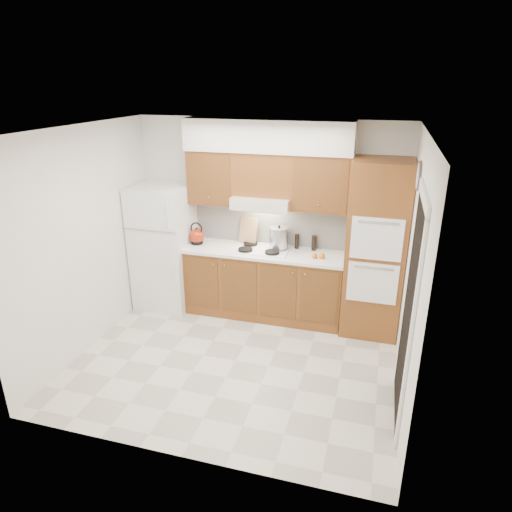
{
  "coord_description": "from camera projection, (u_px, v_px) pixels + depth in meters",
  "views": [
    {
      "loc": [
        1.45,
        -4.25,
        3.06
      ],
      "look_at": [
        0.12,
        0.45,
        1.15
      ],
      "focal_mm": 32.0,
      "sensor_mm": 36.0,
      "label": 1
    }
  ],
  "objects": [
    {
      "name": "soffit",
      "position": [
        268.0,
        136.0,
        5.6
      ],
      "size": [
        2.13,
        0.36,
        0.4
      ],
      "primitive_type": "cube",
      "color": "silver",
      "rests_on": "wall_back"
    },
    {
      "name": "oven_cabinet",
      "position": [
        376.0,
        250.0,
        5.58
      ],
      "size": [
        0.7,
        0.65,
        2.2
      ],
      "primitive_type": "cube",
      "color": "brown",
      "rests_on": "floor"
    },
    {
      "name": "condiment_a",
      "position": [
        297.0,
        241.0,
        6.05
      ],
      "size": [
        0.06,
        0.06,
        0.2
      ],
      "primitive_type": "cylinder",
      "rotation": [
        0.0,
        0.0,
        -0.05
      ],
      "color": "black",
      "rests_on": "countertop"
    },
    {
      "name": "stock_pot",
      "position": [
        279.0,
        238.0,
        6.0
      ],
      "size": [
        0.31,
        0.31,
        0.26
      ],
      "primitive_type": "cylinder",
      "rotation": [
        0.0,
        0.0,
        -0.29
      ],
      "color": "#B7B7BB",
      "rests_on": "cooktop"
    },
    {
      "name": "range_hood",
      "position": [
        263.0,
        202.0,
        5.87
      ],
      "size": [
        0.75,
        0.45,
        0.15
      ],
      "primitive_type": "cube",
      "color": "silver",
      "rests_on": "wall_back"
    },
    {
      "name": "wall_back",
      "position": [
        269.0,
        218.0,
        6.16
      ],
      "size": [
        3.6,
        0.02,
        2.6
      ],
      "primitive_type": "cube",
      "color": "white",
      "rests_on": "floor"
    },
    {
      "name": "ceiling",
      "position": [
        231.0,
        130.0,
        4.35
      ],
      "size": [
        3.6,
        3.6,
        0.0
      ],
      "primitive_type": "plane",
      "color": "white",
      "rests_on": "wall_back"
    },
    {
      "name": "countertop",
      "position": [
        264.0,
        252.0,
        6.02
      ],
      "size": [
        2.13,
        0.62,
        0.04
      ],
      "primitive_type": "cube",
      "color": "white",
      "rests_on": "base_cabinets"
    },
    {
      "name": "cutting_board",
      "position": [
        248.0,
        230.0,
        6.19
      ],
      "size": [
        0.28,
        0.17,
        0.35
      ],
      "primitive_type": "cube",
      "rotation": [
        -0.21,
        0.0,
        -0.32
      ],
      "color": "tan",
      "rests_on": "countertop"
    },
    {
      "name": "fridge",
      "position": [
        164.0,
        247.0,
        6.36
      ],
      "size": [
        0.75,
        0.72,
        1.72
      ],
      "primitive_type": "cube",
      "color": "white",
      "rests_on": "floor"
    },
    {
      "name": "backsplash",
      "position": [
        270.0,
        224.0,
        6.17
      ],
      "size": [
        2.11,
        0.03,
        0.56
      ],
      "primitive_type": "cube",
      "color": "white",
      "rests_on": "countertop"
    },
    {
      "name": "condiment_c",
      "position": [
        314.0,
        242.0,
        6.06
      ],
      "size": [
        0.06,
        0.06,
        0.18
      ],
      "primitive_type": "cylinder",
      "rotation": [
        0.0,
        0.0,
        -0.02
      ],
      "color": "black",
      "rests_on": "countertop"
    },
    {
      "name": "orange_far",
      "position": [
        314.0,
        256.0,
        5.73
      ],
      "size": [
        0.09,
        0.09,
        0.07
      ],
      "primitive_type": "sphere",
      "rotation": [
        0.0,
        0.0,
        -0.34
      ],
      "color": "orange",
      "rests_on": "countertop"
    },
    {
      "name": "wall_clock",
      "position": [
        419.0,
        176.0,
        4.55
      ],
      "size": [
        0.02,
        0.3,
        0.3
      ],
      "primitive_type": "cylinder",
      "rotation": [
        0.0,
        1.57,
        0.0
      ],
      "color": "#3F3833",
      "rests_on": "wall_right"
    },
    {
      "name": "upper_cab_over_hood",
      "position": [
        264.0,
        174.0,
        5.8
      ],
      "size": [
        0.75,
        0.33,
        0.55
      ],
      "primitive_type": "cube",
      "color": "brown",
      "rests_on": "range_hood"
    },
    {
      "name": "kettle",
      "position": [
        197.0,
        236.0,
        6.21
      ],
      "size": [
        0.26,
        0.26,
        0.2
      ],
      "primitive_type": "sphere",
      "rotation": [
        0.0,
        0.0,
        0.35
      ],
      "color": "#9C220B",
      "rests_on": "countertop"
    },
    {
      "name": "base_cabinets",
      "position": [
        264.0,
        284.0,
        6.2
      ],
      "size": [
        2.11,
        0.6,
        0.9
      ],
      "primitive_type": "cube",
      "color": "brown",
      "rests_on": "floor"
    },
    {
      "name": "wall_left",
      "position": [
        86.0,
        241.0,
        5.28
      ],
      "size": [
        0.02,
        3.0,
        2.6
      ],
      "primitive_type": "cube",
      "color": "white",
      "rests_on": "floor"
    },
    {
      "name": "condiment_b",
      "position": [
        314.0,
        243.0,
        5.99
      ],
      "size": [
        0.08,
        0.08,
        0.2
      ],
      "primitive_type": "cylinder",
      "rotation": [
        0.0,
        0.0,
        0.35
      ],
      "color": "black",
      "rests_on": "countertop"
    },
    {
      "name": "cooktop",
      "position": [
        261.0,
        249.0,
        6.04
      ],
      "size": [
        0.74,
        0.5,
        0.01
      ],
      "primitive_type": "cube",
      "color": "white",
      "rests_on": "countertop"
    },
    {
      "name": "wall_right",
      "position": [
        412.0,
        275.0,
        4.36
      ],
      "size": [
        0.02,
        3.0,
        2.6
      ],
      "primitive_type": "cube",
      "color": "white",
      "rests_on": "floor"
    },
    {
      "name": "doorway",
      "position": [
        408.0,
        315.0,
        4.14
      ],
      "size": [
        0.02,
        0.9,
        2.1
      ],
      "primitive_type": "cube",
      "color": "black",
      "rests_on": "floor"
    },
    {
      "name": "upper_cab_right",
      "position": [
        322.0,
        183.0,
        5.64
      ],
      "size": [
        0.73,
        0.33,
        0.7
      ],
      "primitive_type": "cube",
      "color": "brown",
      "rests_on": "wall_back"
    },
    {
      "name": "orange_near",
      "position": [
        322.0,
        256.0,
        5.74
      ],
      "size": [
        0.08,
        0.08,
        0.07
      ],
      "primitive_type": "sphere",
      "rotation": [
        0.0,
        0.0,
        -0.15
      ],
      "color": "orange",
      "rests_on": "countertop"
    },
    {
      "name": "floor",
      "position": [
        236.0,
        361.0,
        5.29
      ],
      "size": [
        3.6,
        3.6,
        0.0
      ],
      "primitive_type": "plane",
      "color": "beige",
      "rests_on": "ground"
    },
    {
      "name": "upper_cab_left",
      "position": [
        213.0,
        177.0,
        6.0
      ],
      "size": [
        0.63,
        0.33,
        0.7
      ],
      "primitive_type": "cube",
      "color": "brown",
      "rests_on": "wall_back"
    }
  ]
}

